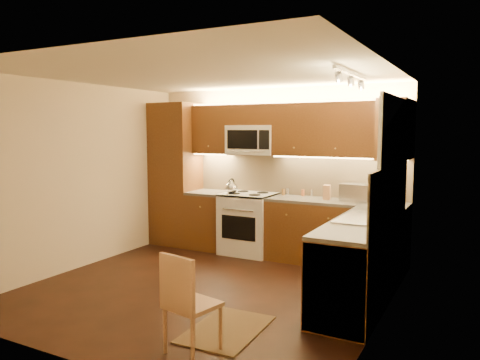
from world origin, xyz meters
The scene contains 37 objects.
floor centered at (0.00, 0.00, 0.00)m, with size 4.00×4.00×0.01m, color black.
ceiling centered at (0.00, 0.00, 2.50)m, with size 4.00×4.00×0.01m, color beige.
wall_back centered at (0.00, 2.00, 1.25)m, with size 4.00×0.01×2.50m, color beige.
wall_front centered at (0.00, -2.00, 1.25)m, with size 4.00×0.01×2.50m, color beige.
wall_left centered at (-2.00, 0.00, 1.25)m, with size 0.01×4.00×2.50m, color beige.
wall_right centered at (2.00, 0.00, 1.25)m, with size 0.01×4.00×2.50m, color beige.
pantry centered at (-1.65, 1.70, 1.15)m, with size 0.70×0.60×2.30m, color #43240E.
base_cab_back_left centered at (-0.99, 1.70, 0.43)m, with size 0.62×0.60×0.86m, color #43240E.
counter_back_left centered at (-0.99, 1.70, 0.88)m, with size 0.62×0.60×0.04m, color #3D3B38.
base_cab_back_right centered at (1.04, 1.70, 0.43)m, with size 1.92×0.60×0.86m, color #43240E.
counter_back_right centered at (1.04, 1.70, 0.88)m, with size 1.92×0.60×0.04m, color #3D3B38.
base_cab_right centered at (1.70, 0.40, 0.43)m, with size 0.60×2.00×0.86m, color #43240E.
counter_right centered at (1.70, 0.40, 0.88)m, with size 0.60×2.00×0.04m, color #3D3B38.
dishwasher centered at (1.70, -0.30, 0.43)m, with size 0.58×0.60×0.84m, color silver.
backsplash_back centered at (0.35, 1.99, 1.20)m, with size 3.30×0.02×0.60m, color tan.
backsplash_right centered at (1.99, 0.40, 1.20)m, with size 0.02×2.00×0.60m, color tan.
upper_cab_back_left centered at (-0.99, 1.82, 1.88)m, with size 0.62×0.35×0.75m, color #43240E.
upper_cab_back_right centered at (1.04, 1.82, 1.88)m, with size 1.92×0.35×0.75m, color #43240E.
upper_cab_bridge centered at (-0.30, 1.82, 2.09)m, with size 0.76×0.35×0.31m, color #43240E.
upper_cab_right_corner centered at (1.82, 1.40, 1.88)m, with size 0.35×0.50×0.75m, color #43240E.
stove centered at (-0.30, 1.68, 0.46)m, with size 0.76×0.65×0.92m, color silver, non-canonical shape.
microwave centered at (-0.30, 1.81, 1.72)m, with size 0.76×0.38×0.44m, color silver, non-canonical shape.
window_frame centered at (1.99, 0.55, 1.60)m, with size 0.03×1.44×1.24m, color silver.
window_blinds centered at (1.97, 0.55, 1.60)m, with size 0.02×1.36×1.16m, color silver.
sink centered at (1.70, 0.55, 0.98)m, with size 0.52×0.86×0.15m, color silver, non-canonical shape.
faucet centered at (1.88, 0.55, 1.05)m, with size 0.20×0.04×0.30m, color silver, non-canonical shape.
track_light_bar centered at (1.55, 0.40, 2.46)m, with size 0.04×1.20×0.03m, color silver.
kettle centered at (-0.52, 1.54, 1.04)m, with size 0.20×0.20×0.23m, color silver, non-canonical shape.
toaster_oven centered at (1.31, 1.78, 1.02)m, with size 0.40×0.30×0.24m, color silver.
knife_block centered at (0.89, 1.76, 1.00)m, with size 0.09×0.15×0.20m, color #926242.
spice_jar_a centered at (0.23, 1.94, 0.95)m, with size 0.05×0.05×0.10m, color silver.
spice_jar_b centered at (0.19, 1.86, 0.95)m, with size 0.05×0.05×0.09m, color brown.
spice_jar_c centered at (0.60, 1.94, 0.95)m, with size 0.04×0.04×0.10m, color silver.
spice_jar_d centered at (0.48, 1.92, 0.95)m, with size 0.05×0.05×0.10m, color #AD5E33.
soap_bottle centered at (1.86, 0.73, 0.99)m, with size 0.08×0.08×0.17m, color white.
rug centered at (0.78, -0.90, 0.01)m, with size 0.62×0.94×0.01m, color black.
dining_chair centered at (0.74, -1.41, 0.43)m, with size 0.38×0.38×0.87m, color #926242, non-canonical shape.
Camera 1 is at (2.87, -4.57, 1.87)m, focal length 35.10 mm.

